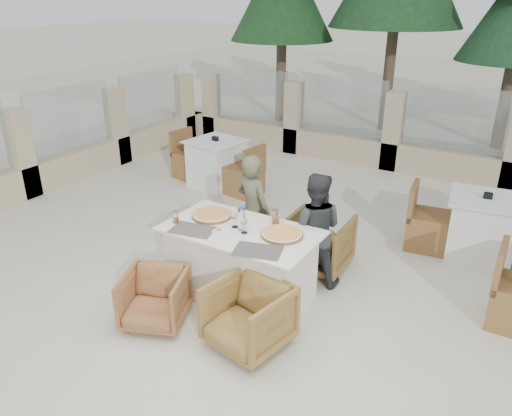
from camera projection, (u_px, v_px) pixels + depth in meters
The scene contains 24 objects.
ground at pixel (252, 291), 5.44m from camera, with size 80.00×80.00×0.00m, color beige.
sand_patch at pixel (476, 90), 16.39m from camera, with size 30.00×16.00×0.01m, color beige.
perimeter_wall_far at pixel (394, 126), 8.87m from camera, with size 10.00×0.34×1.60m, color tan, non-canonical shape.
perimeter_wall_left at pixel (73, 133), 8.43m from camera, with size 0.34×7.00×1.60m, color #C4B38A, non-canonical shape.
pine_far_left at pixel (282, 3), 11.48m from camera, with size 2.42×2.42×5.50m, color #1D441E.
dining_table at pixel (241, 263), 5.24m from camera, with size 1.60×0.90×0.77m, color white, non-canonical shape.
placemat_near_left at pixel (193, 230), 5.08m from camera, with size 0.45×0.30×0.00m, color #5D5850.
placemat_near_right at pixel (258, 251), 4.67m from camera, with size 0.45×0.30×0.00m, color #554F49.
pizza_left at pixel (212, 214), 5.37m from camera, with size 0.43×0.43×0.06m, color #D9551D.
pizza_right at pixel (282, 233), 4.95m from camera, with size 0.43×0.43×0.06m, color orange.
water_bottle at pixel (242, 217), 5.04m from camera, with size 0.08×0.08×0.27m, color silver.
wine_glass_centre at pixel (235, 219), 5.11m from camera, with size 0.08×0.08×0.18m, color white, non-canonical shape.
wine_glass_near at pixel (244, 225), 4.98m from camera, with size 0.08×0.08×0.18m, color silver, non-canonical shape.
beer_glass_left at pixel (176, 217), 5.22m from camera, with size 0.06×0.06×0.12m, color #C7751C.
beer_glass_right at pixel (276, 217), 5.19m from camera, with size 0.08×0.08×0.16m, color #C67D1C.
olive_dish at pixel (219, 231), 5.01m from camera, with size 0.11×0.11×0.04m, color white, non-canonical shape.
armchair_far_left at pixel (249, 238), 5.98m from camera, with size 0.63×0.64×0.59m, color #945D35.
armchair_far_right at pixel (318, 242), 5.80m from camera, with size 0.69×0.71×0.65m, color brown.
armchair_near_left at pixel (155, 299), 4.83m from camera, with size 0.58×0.60×0.55m, color #986137.
armchair_near_right at pixel (248, 316), 4.51m from camera, with size 0.66×0.68×0.62m, color olive.
diner_left at pixel (253, 210), 5.78m from camera, with size 0.49×0.32×1.35m, color #585840.
diner_right at pixel (314, 230), 5.37m from camera, with size 0.63×0.49×1.29m, color #313436.
bg_table_a at pixel (216, 163), 8.26m from camera, with size 1.64×0.82×0.77m, color white, non-canonical shape.
bg_table_b at pixel (482, 228), 6.01m from camera, with size 1.64×0.82×0.77m, color silver, non-canonical shape.
Camera 1 is at (2.44, -3.92, 3.01)m, focal length 35.00 mm.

